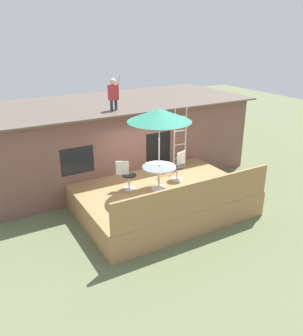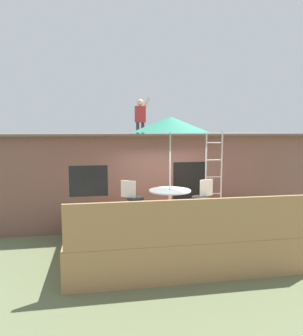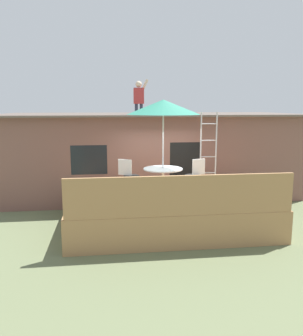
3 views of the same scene
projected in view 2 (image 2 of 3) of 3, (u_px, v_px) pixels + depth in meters
name	position (u px, v px, depth m)	size (l,w,h in m)	color
ground_plane	(173.00, 248.00, 8.23)	(40.00, 40.00, 0.00)	#66704C
house	(150.00, 173.00, 11.57)	(10.50, 4.50, 2.90)	brown
deck	(173.00, 233.00, 8.18)	(5.19, 3.91, 0.80)	#A87A4C
deck_railing	(197.00, 222.00, 6.21)	(5.09, 0.08, 0.90)	#A87A4C
patio_table	(170.00, 196.00, 7.92)	(1.04, 1.04, 0.74)	silver
patio_umbrella	(170.00, 125.00, 7.71)	(1.90, 1.90, 2.54)	silver
step_ladder	(214.00, 168.00, 9.34)	(0.52, 0.04, 2.20)	silver
person_figure	(141.00, 114.00, 9.85)	(0.47, 0.20, 1.11)	#33384C
patio_chair_left	(133.00, 199.00, 8.27)	(0.58, 0.44, 0.92)	silver
patio_chair_right	(202.00, 197.00, 8.42)	(0.60, 0.44, 0.92)	silver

